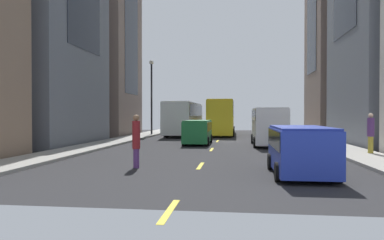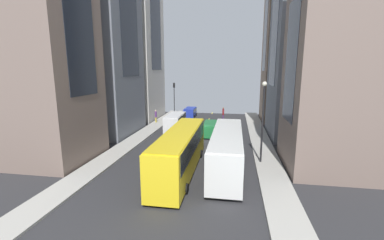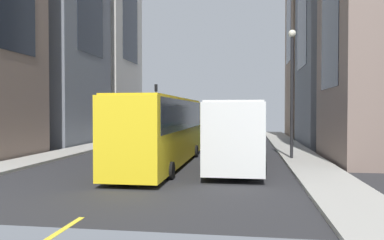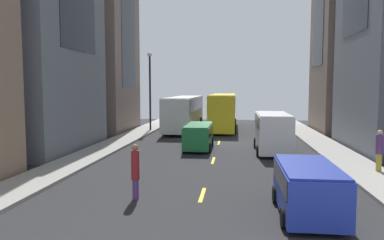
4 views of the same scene
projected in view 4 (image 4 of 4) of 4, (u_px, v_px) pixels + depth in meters
ground_plane at (219, 143)px, 28.45m from camera, size 41.86×41.86×0.00m
sidewalk_west at (122, 140)px, 29.37m from camera, size 2.39×44.00×0.15m
sidewalk_east at (322, 144)px, 27.53m from camera, size 2.39×44.00×0.15m
lane_stripe_1 at (202, 195)px, 14.61m from camera, size 0.16×2.00×0.01m
lane_stripe_2 at (213, 160)px, 21.53m from camera, size 0.16×2.00×0.01m
lane_stripe_3 at (219, 143)px, 28.45m from camera, size 0.16×2.00×0.01m
lane_stripe_4 at (222, 132)px, 35.38m from camera, size 0.16×2.00×0.01m
lane_stripe_5 at (225, 125)px, 42.30m from camera, size 0.16×2.00×0.01m
lane_stripe_6 at (226, 120)px, 49.22m from camera, size 0.16×2.00×0.01m
building_west_2 at (94, 35)px, 35.95m from camera, size 6.94×8.19×18.78m
city_bus_white at (184, 110)px, 37.23m from camera, size 2.80×12.57×3.35m
streetcar_yellow at (223, 108)px, 38.23m from camera, size 2.70×12.65×3.59m
delivery_van_white at (273, 130)px, 24.16m from camera, size 2.25×5.49×2.58m
car_blue_0 at (308, 186)px, 12.18m from camera, size 2.03×4.03×1.71m
car_green_1 at (199, 134)px, 25.64m from camera, size 1.88×4.77×1.72m
pedestrian_crossing_mid at (135, 170)px, 13.94m from camera, size 0.31×0.31×2.13m
pedestrian_walking_far at (379, 149)px, 18.03m from camera, size 0.35×0.35×2.05m
streetlamp_near at (150, 83)px, 35.66m from camera, size 0.44×0.44×7.51m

